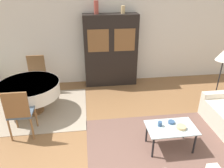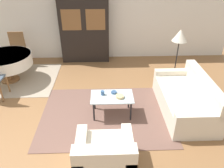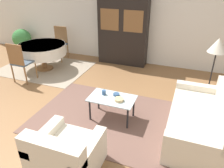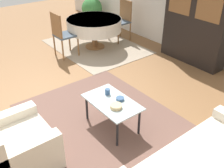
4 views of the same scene
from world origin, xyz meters
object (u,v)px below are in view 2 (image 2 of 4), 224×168
(coffee_table, at_px, (112,98))
(dining_chair_far, at_px, (17,48))
(dining_table, at_px, (5,60))
(cup, at_px, (103,93))
(display_cabinet, at_px, (85,30))
(floor_lamp, at_px, (180,38))
(couch, at_px, (186,99))
(bowl, at_px, (120,96))
(bowl_small, at_px, (114,92))
(armchair, at_px, (105,157))

(coffee_table, distance_m, dining_chair_far, 3.66)
(dining_table, distance_m, cup, 2.93)
(coffee_table, relative_size, cup, 9.73)
(coffee_table, bearing_deg, display_cabinet, 104.34)
(coffee_table, relative_size, floor_lamp, 0.62)
(coffee_table, xyz_separation_m, cup, (-0.19, 0.06, 0.10))
(couch, bearing_deg, dining_table, 71.06)
(display_cabinet, height_order, dining_chair_far, display_cabinet)
(floor_lamp, xyz_separation_m, cup, (-1.92, -1.39, -0.68))
(floor_lamp, height_order, bowl, floor_lamp)
(dining_table, distance_m, bowl_small, 3.11)
(armchair, bearing_deg, bowl_small, 82.27)
(coffee_table, distance_m, dining_table, 3.13)
(armchair, relative_size, dining_table, 0.66)
(couch, xyz_separation_m, bowl, (-1.44, -0.13, 0.20))
(couch, bearing_deg, display_cabinet, 40.16)
(couch, bearing_deg, cup, 90.61)
(armchair, xyz_separation_m, dining_table, (-2.55, 2.97, 0.30))
(display_cabinet, relative_size, floor_lamp, 1.42)
(coffee_table, height_order, dining_chair_far, dining_chair_far)
(couch, distance_m, coffee_table, 1.61)
(coffee_table, distance_m, bowl_small, 0.14)
(coffee_table, distance_m, cup, 0.22)
(display_cabinet, distance_m, dining_table, 2.39)
(armchair, height_order, cup, armchair)
(dining_table, bearing_deg, cup, -30.74)
(floor_lamp, relative_size, cup, 15.60)
(display_cabinet, relative_size, cup, 22.19)
(display_cabinet, bearing_deg, coffee_table, -75.66)
(armchair, bearing_deg, couch, 40.18)
(cup, distance_m, bowl_small, 0.24)
(bowl, bearing_deg, coffee_table, 161.47)
(couch, height_order, floor_lamp, floor_lamp)
(armchair, xyz_separation_m, coffee_table, (0.16, 1.41, 0.11))
(armchair, height_order, dining_table, armchair)
(bowl_small, bearing_deg, cup, -167.41)
(floor_lamp, xyz_separation_m, bowl_small, (-1.69, -1.34, -0.70))
(bowl_small, bearing_deg, coffee_table, -110.65)
(dining_chair_far, bearing_deg, display_cabinet, -169.05)
(armchair, relative_size, coffee_table, 1.02)
(dining_table, height_order, dining_chair_far, dining_chair_far)
(dining_chair_far, height_order, bowl_small, dining_chair_far)
(cup, distance_m, bowl, 0.37)
(display_cabinet, bearing_deg, bowl_small, -74.23)
(coffee_table, distance_m, floor_lamp, 2.39)
(couch, relative_size, bowl_small, 15.81)
(display_cabinet, xyz_separation_m, bowl_small, (0.77, -2.72, -0.51))
(couch, distance_m, bowl, 1.46)
(cup, bearing_deg, dining_table, 149.26)
(dining_table, bearing_deg, floor_lamp, -1.39)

